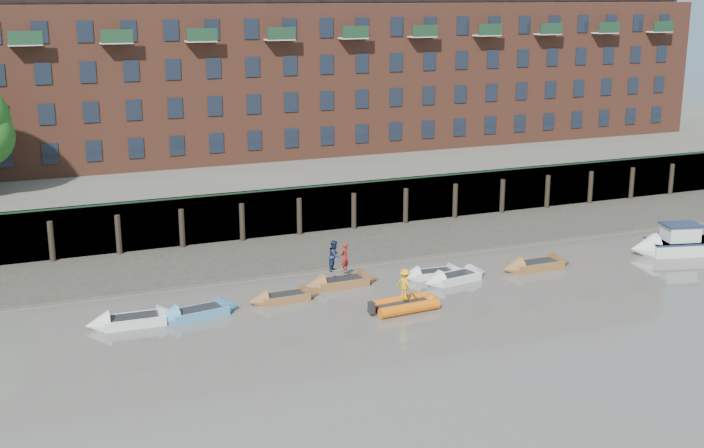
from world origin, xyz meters
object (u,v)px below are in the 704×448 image
rib_tender (406,304)px  person_rower_a (344,257)px  rowboat_0 (134,320)px  rowboat_2 (284,297)px  person_rower_b (335,256)px  rowboat_5 (456,277)px  person_rib_crew (405,284)px  motor_launch (670,244)px  rowboat_4 (434,274)px  rowboat_3 (342,282)px  rowboat_6 (537,265)px  rowboat_1 (198,312)px

rib_tender → person_rower_a: (-1.50, 4.84, 1.42)m
rowboat_0 → rib_tender: 13.84m
rowboat_2 → person_rower_b: 4.02m
rib_tender → rowboat_5: bearing=29.4°
person_rib_crew → motor_launch: bearing=-103.3°
rowboat_2 → rowboat_5: size_ratio=0.90×
rowboat_4 → rib_tender: size_ratio=1.07×
rowboat_0 → rowboat_4: size_ratio=1.17×
rowboat_3 → motor_launch: (21.51, -2.16, 0.40)m
rowboat_5 → rowboat_6: (5.62, 0.18, 0.02)m
rowboat_1 → person_rib_crew: 10.69m
rowboat_2 → rowboat_3: size_ratio=0.90×
rowboat_5 → person_rower_a: bearing=155.1°
rib_tender → rowboat_6: bearing=13.5°
motor_launch → rowboat_6: bearing=10.2°
rowboat_6 → person_rib_crew: (-10.40, -3.29, 1.17)m
rowboat_4 → rowboat_3: bearing=179.0°
rowboat_0 → person_rib_crew: bearing=-11.1°
rowboat_3 → rib_tender: rowboat_3 is taller
rowboat_6 → motor_launch: motor_launch is taller
rowboat_3 → rowboat_1: bearing=-169.3°
rowboat_0 → rowboat_3: rowboat_0 is taller
person_rower_a → person_rib_crew: person_rower_a is taller
person_rower_b → person_rib_crew: person_rower_b is taller
rowboat_4 → person_rib_crew: size_ratio=2.50×
rowboat_2 → rowboat_3: (3.78, 1.13, 0.02)m
rowboat_3 → rib_tender: (1.66, -4.83, 0.05)m
rowboat_0 → rowboat_4: bearing=5.9°
rowboat_1 → rowboat_5: rowboat_1 is taller
person_rower_b → rowboat_1: bearing=141.7°
rowboat_2 → rowboat_5: rowboat_5 is taller
rowboat_3 → rowboat_6: 12.06m
rowboat_2 → motor_launch: (25.29, -1.04, 0.43)m
rowboat_0 → rowboat_3: size_ratio=1.06×
rowboat_5 → rib_tender: rowboat_5 is taller
rowboat_5 → person_rib_crew: bearing=-156.1°
rowboat_0 → rib_tender: size_ratio=1.25×
rowboat_4 → motor_launch: 16.05m
rowboat_2 → person_rower_a: person_rower_a is taller
rowboat_5 → rib_tender: bearing=-155.7°
rib_tender → motor_launch: size_ratio=0.60×
rowboat_4 → person_rib_crew: (-3.98, -4.27, 1.21)m
rowboat_1 → motor_launch: 30.10m
rowboat_3 → rowboat_5: (6.34, -1.72, -0.01)m
rowboat_2 → rowboat_6: rowboat_6 is taller
rowboat_2 → rib_tender: 6.58m
rowboat_1 → rowboat_5: size_ratio=1.04×
rowboat_3 → person_rower_a: (0.16, 0.01, 1.47)m
rowboat_4 → rowboat_0: bearing=-171.8°
person_rower_a → rowboat_3: bearing=-34.2°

